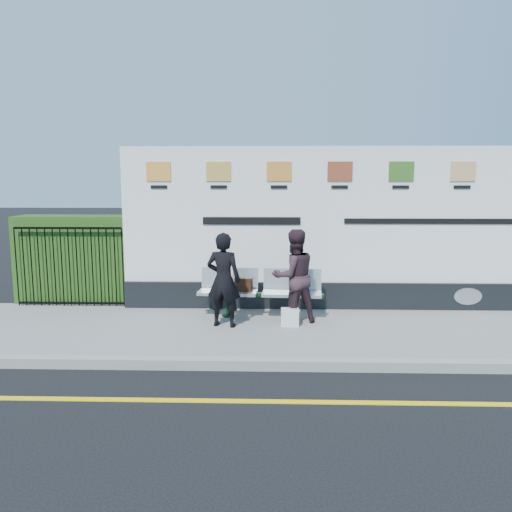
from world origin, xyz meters
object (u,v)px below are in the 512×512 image
(woman_left, at_px, (224,280))
(woman_right, at_px, (294,276))
(billboard, at_px, (338,240))
(bench, at_px, (260,304))

(woman_left, distance_m, woman_right, 1.19)
(woman_right, bearing_deg, woman_left, -10.01)
(billboard, bearing_deg, bench, -153.98)
(woman_left, xyz_separation_m, woman_right, (1.16, 0.25, 0.02))
(bench, relative_size, woman_left, 1.38)
(woman_left, bearing_deg, woman_right, -155.80)
(woman_left, relative_size, woman_right, 0.98)
(billboard, relative_size, bench, 3.72)
(bench, distance_m, woman_left, 0.97)
(billboard, distance_m, woman_right, 1.41)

